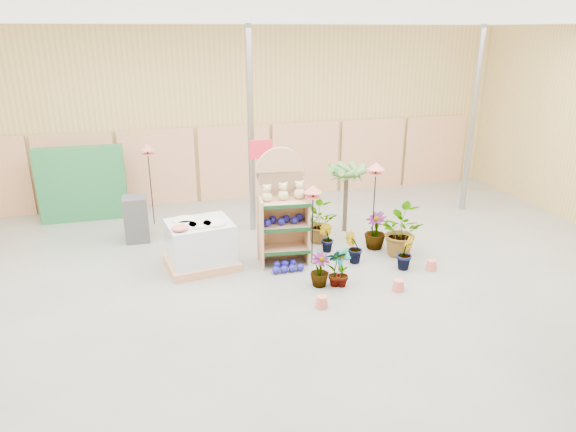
# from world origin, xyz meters

# --- Properties ---
(room) EXTENTS (15.20, 12.10, 4.70)m
(room) POSITION_xyz_m (0.00, 0.91, 2.21)
(room) COLOR slate
(room) RESTS_ON ground
(display_shelf) EXTENTS (1.01, 0.70, 2.28)m
(display_shelf) POSITION_xyz_m (0.23, 1.71, 1.04)
(display_shelf) COLOR tan
(display_shelf) RESTS_ON ground
(teddy_bears) EXTENTS (0.84, 0.21, 0.35)m
(teddy_bears) POSITION_xyz_m (0.26, 1.61, 1.44)
(teddy_bears) COLOR beige
(teddy_bears) RESTS_ON display_shelf
(gazing_balls_shelf) EXTENTS (0.84, 0.29, 0.16)m
(gazing_balls_shelf) POSITION_xyz_m (0.23, 1.58, 0.90)
(gazing_balls_shelf) COLOR navy
(gazing_balls_shelf) RESTS_ON display_shelf
(gazing_balls_floor) EXTENTS (0.63, 0.39, 0.15)m
(gazing_balls_floor) POSITION_xyz_m (0.20, 1.21, 0.07)
(gazing_balls_floor) COLOR navy
(gazing_balls_floor) RESTS_ON ground
(pallet_stack) EXTENTS (1.45, 1.27, 0.97)m
(pallet_stack) POSITION_xyz_m (-1.37, 1.79, 0.46)
(pallet_stack) COLOR tan
(pallet_stack) RESTS_ON ground
(charcoal_planters) EXTENTS (0.50, 0.50, 1.00)m
(charcoal_planters) POSITION_xyz_m (-2.58, 3.50, 0.50)
(charcoal_planters) COLOR #313131
(charcoal_planters) RESTS_ON ground
(trellis_stock) EXTENTS (2.00, 0.30, 1.80)m
(trellis_stock) POSITION_xyz_m (-3.80, 5.20, 0.90)
(trellis_stock) COLOR #226B38
(trellis_stock) RESTS_ON ground
(offer_sign) EXTENTS (0.50, 0.08, 2.20)m
(offer_sign) POSITION_xyz_m (0.10, 2.98, 1.57)
(offer_sign) COLOR gray
(offer_sign) RESTS_ON ground
(bird_table_front) EXTENTS (0.34, 0.34, 1.62)m
(bird_table_front) POSITION_xyz_m (0.76, 1.39, 1.49)
(bird_table_front) COLOR black
(bird_table_front) RESTS_ON ground
(bird_table_right) EXTENTS (0.34, 0.34, 1.87)m
(bird_table_right) POSITION_xyz_m (2.22, 1.78, 1.73)
(bird_table_right) COLOR black
(bird_table_right) RESTS_ON ground
(bird_table_back) EXTENTS (0.34, 0.34, 1.93)m
(bird_table_back) POSITION_xyz_m (-2.22, 4.48, 1.79)
(bird_table_back) COLOR black
(bird_table_back) RESTS_ON ground
(palm) EXTENTS (0.70, 0.70, 1.66)m
(palm) POSITION_xyz_m (2.01, 2.86, 1.41)
(palm) COLOR #45382A
(palm) RESTS_ON ground
(potted_plant_0) EXTENTS (0.41, 0.30, 0.73)m
(potted_plant_0) POSITION_xyz_m (0.88, 0.37, 0.37)
(potted_plant_0) COLOR #487C38
(potted_plant_0) RESTS_ON ground
(potted_plant_1) EXTENTS (0.39, 0.33, 0.65)m
(potted_plant_1) POSITION_xyz_m (1.55, 1.19, 0.32)
(potted_plant_1) COLOR #487C38
(potted_plant_1) RESTS_ON ground
(potted_plant_3) EXTENTS (0.61, 0.61, 0.79)m
(potted_plant_3) POSITION_xyz_m (2.27, 1.76, 0.40)
(potted_plant_3) COLOR #487C38
(potted_plant_3) RESTS_ON ground
(potted_plant_4) EXTENTS (0.28, 0.39, 0.69)m
(potted_plant_4) POSITION_xyz_m (2.47, 2.15, 0.35)
(potted_plant_4) COLOR #487C38
(potted_plant_4) RESTS_ON ground
(potted_plant_5) EXTENTS (0.39, 0.41, 0.58)m
(potted_plant_5) POSITION_xyz_m (1.22, 1.88, 0.29)
(potted_plant_5) COLOR #487C38
(potted_plant_5) RESTS_ON ground
(potted_plant_6) EXTENTS (0.92, 0.97, 0.86)m
(potted_plant_6) POSITION_xyz_m (1.21, 2.43, 0.43)
(potted_plant_6) COLOR #487C38
(potted_plant_6) RESTS_ON ground
(potted_plant_7) EXTENTS (0.36, 0.36, 0.62)m
(potted_plant_7) POSITION_xyz_m (0.61, 0.44, 0.31)
(potted_plant_7) COLOR #487C38
(potted_plant_7) RESTS_ON ground
(potted_plant_8) EXTENTS (0.39, 0.46, 0.74)m
(potted_plant_8) POSITION_xyz_m (0.98, 0.33, 0.37)
(potted_plant_8) COLOR #487C38
(potted_plant_8) RESTS_ON ground
(potted_plant_9) EXTENTS (0.47, 0.46, 0.66)m
(potted_plant_9) POSITION_xyz_m (2.42, 0.70, 0.33)
(potted_plant_9) COLOR #487C38
(potted_plant_9) RESTS_ON ground
(potted_plant_10) EXTENTS (0.81, 0.93, 1.02)m
(potted_plant_10) POSITION_xyz_m (2.59, 1.35, 0.51)
(potted_plant_10) COLOR #487C38
(potted_plant_10) RESTS_ON ground
(potted_plant_11) EXTENTS (0.40, 0.40, 0.56)m
(potted_plant_11) POSITION_xyz_m (0.54, 2.33, 0.28)
(potted_plant_11) COLOR #487C38
(potted_plant_11) RESTS_ON ground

